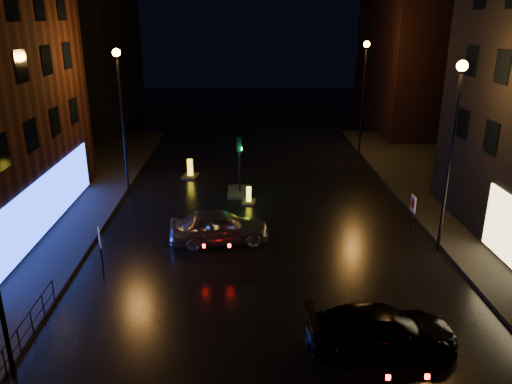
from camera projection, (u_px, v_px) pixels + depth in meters
ground at (275, 332)px, 16.76m from camera, size 120.00×120.00×0.00m
building_far_left at (82, 50)px, 46.95m from camera, size 8.00×16.00×14.00m
building_far_right at (417, 63)px, 45.32m from camera, size 8.00×14.00×12.00m
street_lamp_lfar at (121, 101)px, 27.88m from camera, size 0.44×0.44×8.37m
street_lamp_rnear at (454, 130)px, 20.77m from camera, size 0.44×0.44×8.37m
street_lamp_rfar at (364, 82)px, 35.85m from camera, size 0.44×0.44×8.37m
traffic_signal at (240, 185)px, 29.75m from camera, size 1.40×2.40×3.45m
guard_railing at (18, 336)px, 15.35m from camera, size 0.05×6.04×1.00m
silver_hatchback at (219, 227)px, 23.19m from camera, size 4.79×2.38×1.57m
dark_sedan at (381, 329)px, 15.74m from camera, size 4.89×2.20×1.39m
bollard_near at (249, 199)px, 28.27m from camera, size 0.89×1.19×0.95m
bollard_far at (190, 173)px, 32.78m from camera, size 1.15×1.52×1.21m
road_sign_left at (100, 242)px, 19.66m from camera, size 0.22×0.51×2.16m
road_sign_right at (413, 208)px, 22.86m from camera, size 0.07×0.56×2.30m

